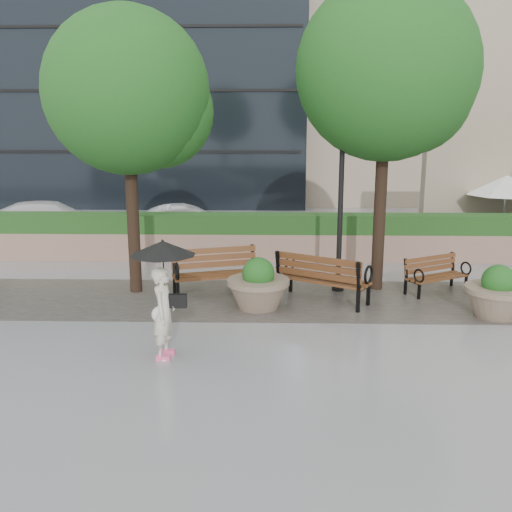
{
  "coord_description": "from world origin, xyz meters",
  "views": [
    {
      "loc": [
        -0.63,
        -9.36,
        3.82
      ],
      "look_at": [
        -0.93,
        2.6,
        1.1
      ],
      "focal_mm": 40.0,
      "sensor_mm": 36.0,
      "label": 1
    }
  ],
  "objects_px": {
    "bench_3": "(436,282)",
    "car_left": "(51,220)",
    "planter_right": "(497,297)",
    "pedestrian": "(164,288)",
    "lamppost": "(340,213)",
    "bench_2": "(322,288)",
    "car_right": "(188,223)",
    "bench_1": "(217,282)",
    "planter_left": "(258,289)"
  },
  "relations": [
    {
      "from": "car_left",
      "to": "planter_right",
      "type": "bearing_deg",
      "value": -137.8
    },
    {
      "from": "bench_2",
      "to": "planter_left",
      "type": "relative_size",
      "value": 1.61
    },
    {
      "from": "bench_3",
      "to": "car_left",
      "type": "relative_size",
      "value": 0.37
    },
    {
      "from": "pedestrian",
      "to": "lamppost",
      "type": "bearing_deg",
      "value": -31.22
    },
    {
      "from": "planter_left",
      "to": "pedestrian",
      "type": "height_order",
      "value": "pedestrian"
    },
    {
      "from": "bench_2",
      "to": "bench_3",
      "type": "height_order",
      "value": "bench_2"
    },
    {
      "from": "car_right",
      "to": "lamppost",
      "type": "bearing_deg",
      "value": -156.44
    },
    {
      "from": "bench_3",
      "to": "lamppost",
      "type": "relative_size",
      "value": 0.39
    },
    {
      "from": "planter_left",
      "to": "lamppost",
      "type": "bearing_deg",
      "value": 36.98
    },
    {
      "from": "bench_1",
      "to": "bench_2",
      "type": "distance_m",
      "value": 2.44
    },
    {
      "from": "car_right",
      "to": "pedestrian",
      "type": "height_order",
      "value": "pedestrian"
    },
    {
      "from": "bench_3",
      "to": "pedestrian",
      "type": "bearing_deg",
      "value": -174.82
    },
    {
      "from": "planter_left",
      "to": "pedestrian",
      "type": "bearing_deg",
      "value": -119.49
    },
    {
      "from": "bench_1",
      "to": "bench_3",
      "type": "distance_m",
      "value": 5.14
    },
    {
      "from": "bench_3",
      "to": "bench_2",
      "type": "bearing_deg",
      "value": 166.34
    },
    {
      "from": "car_left",
      "to": "car_right",
      "type": "distance_m",
      "value": 4.76
    },
    {
      "from": "planter_right",
      "to": "car_right",
      "type": "height_order",
      "value": "car_right"
    },
    {
      "from": "planter_right",
      "to": "car_left",
      "type": "distance_m",
      "value": 14.61
    },
    {
      "from": "bench_2",
      "to": "pedestrian",
      "type": "distance_m",
      "value": 4.41
    },
    {
      "from": "lamppost",
      "to": "pedestrian",
      "type": "relative_size",
      "value": 2.12
    },
    {
      "from": "car_left",
      "to": "car_right",
      "type": "xyz_separation_m",
      "value": [
        4.76,
        -0.21,
        -0.05
      ]
    },
    {
      "from": "bench_1",
      "to": "bench_2",
      "type": "relative_size",
      "value": 0.99
    },
    {
      "from": "bench_1",
      "to": "planter_left",
      "type": "height_order",
      "value": "planter_left"
    },
    {
      "from": "bench_2",
      "to": "planter_left",
      "type": "height_order",
      "value": "planter_left"
    },
    {
      "from": "bench_1",
      "to": "car_left",
      "type": "distance_m",
      "value": 9.16
    },
    {
      "from": "bench_2",
      "to": "planter_left",
      "type": "xyz_separation_m",
      "value": [
        -1.41,
        -0.49,
        0.11
      ]
    },
    {
      "from": "pedestrian",
      "to": "car_left",
      "type": "bearing_deg",
      "value": 37.95
    },
    {
      "from": "car_left",
      "to": "pedestrian",
      "type": "bearing_deg",
      "value": -165.0
    },
    {
      "from": "bench_1",
      "to": "lamppost",
      "type": "distance_m",
      "value": 3.27
    },
    {
      "from": "bench_1",
      "to": "car_right",
      "type": "bearing_deg",
      "value": 86.48
    },
    {
      "from": "lamppost",
      "to": "bench_1",
      "type": "bearing_deg",
      "value": -171.32
    },
    {
      "from": "bench_3",
      "to": "car_left",
      "type": "xyz_separation_m",
      "value": [
        -11.47,
        6.28,
        0.41
      ]
    },
    {
      "from": "bench_3",
      "to": "lamppost",
      "type": "xyz_separation_m",
      "value": [
        -2.28,
        0.12,
        1.62
      ]
    },
    {
      "from": "planter_left",
      "to": "pedestrian",
      "type": "distance_m",
      "value": 3.18
    },
    {
      "from": "planter_left",
      "to": "pedestrian",
      "type": "xyz_separation_m",
      "value": [
        -1.52,
        -2.68,
        0.78
      ]
    },
    {
      "from": "planter_right",
      "to": "lamppost",
      "type": "height_order",
      "value": "lamppost"
    },
    {
      "from": "planter_right",
      "to": "pedestrian",
      "type": "xyz_separation_m",
      "value": [
        -6.41,
        -2.24,
        0.79
      ]
    },
    {
      "from": "bench_2",
      "to": "car_right",
      "type": "distance_m",
      "value": 7.94
    },
    {
      "from": "bench_3",
      "to": "planter_right",
      "type": "height_order",
      "value": "planter_right"
    },
    {
      "from": "bench_2",
      "to": "bench_3",
      "type": "bearing_deg",
      "value": -132.58
    },
    {
      "from": "planter_right",
      "to": "pedestrian",
      "type": "distance_m",
      "value": 6.83
    },
    {
      "from": "pedestrian",
      "to": "bench_1",
      "type": "bearing_deg",
      "value": 0.12
    },
    {
      "from": "bench_2",
      "to": "car_left",
      "type": "distance_m",
      "value": 11.24
    },
    {
      "from": "lamppost",
      "to": "car_right",
      "type": "xyz_separation_m",
      "value": [
        -4.43,
        5.96,
        -1.26
      ]
    },
    {
      "from": "car_left",
      "to": "bench_1",
      "type": "bearing_deg",
      "value": -150.69
    },
    {
      "from": "planter_right",
      "to": "car_right",
      "type": "xyz_separation_m",
      "value": [
        -7.46,
        7.8,
        0.18
      ]
    },
    {
      "from": "planter_right",
      "to": "lamppost",
      "type": "distance_m",
      "value": 3.83
    },
    {
      "from": "bench_3",
      "to": "car_left",
      "type": "height_order",
      "value": "car_left"
    },
    {
      "from": "bench_2",
      "to": "bench_3",
      "type": "xyz_separation_m",
      "value": [
        2.74,
        0.79,
        -0.07
      ]
    },
    {
      "from": "bench_1",
      "to": "bench_3",
      "type": "height_order",
      "value": "bench_1"
    }
  ]
}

